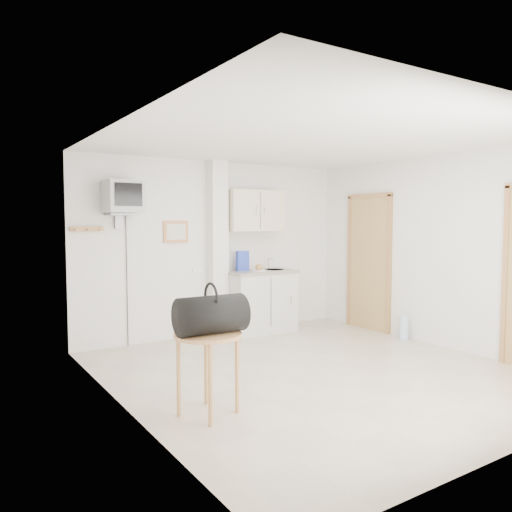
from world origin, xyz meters
TOP-DOWN VIEW (x-y plane):
  - ground at (0.00, 0.00)m, footprint 4.50×4.50m
  - room_envelope at (0.24, 0.09)m, footprint 4.24×4.54m
  - kitchenette at (0.57, 2.00)m, footprint 1.03×0.58m
  - crt_television at (-1.45, 2.02)m, footprint 0.44×0.45m
  - round_table at (-1.55, -0.44)m, footprint 0.58×0.58m
  - duffel_bag at (-1.54, -0.49)m, footprint 0.59×0.34m
  - water_bottle at (1.98, 0.48)m, footprint 0.12×0.12m

SIDE VIEW (x-z plane):
  - ground at x=0.00m, z-range 0.00..0.00m
  - water_bottle at x=1.98m, z-range -0.02..0.35m
  - round_table at x=-1.55m, z-range 0.25..0.95m
  - kitchenette at x=0.57m, z-range -0.25..1.85m
  - duffel_bag at x=-1.54m, z-range 0.65..1.09m
  - room_envelope at x=0.24m, z-range 0.26..2.81m
  - crt_television at x=-1.45m, z-range 0.86..3.01m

